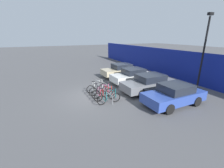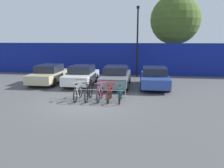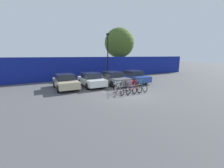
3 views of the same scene
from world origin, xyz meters
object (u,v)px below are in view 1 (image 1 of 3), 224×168
Objects in this scene: car_beige at (121,70)px; lamp_post at (204,49)px; bicycle_pink at (103,93)px; bicycle_red at (105,95)px; bike_rack at (104,91)px; bicycle_black at (99,90)px; bicycle_white at (97,88)px; car_blue at (174,95)px; car_white at (133,76)px; bicycle_teal at (109,98)px; car_grey at (149,83)px.

lamp_post is (6.45, 3.84, 2.65)m from car_beige.
bicycle_pink is 0.52m from bicycle_red.
bike_rack is 0.60m from bicycle_black.
bike_rack is 0.69× the size of car_beige.
bicycle_white is 5.72m from car_blue.
car_beige is at bearing 139.25° from bike_rack.
car_beige reaches higher than bicycle_black.
bicycle_teal is at bearing -50.91° from car_white.
bicycle_black is (-0.58, -0.15, -0.10)m from bike_rack.
car_beige is 1.03× the size of car_white.
car_grey is 2.67m from car_blue.
bike_rack is 0.60m from bicycle_red.
bike_rack is 4.78m from car_blue.
car_blue is 0.69× the size of lamp_post.
bicycle_pink is 4.87m from car_blue.
car_beige is at bearing 133.34° from bicycle_white.
bicycle_black is at bearing -45.60° from car_beige.
bicycle_black is at bearing 3.43° from bicycle_white.
car_blue reaches higher than bike_rack.
car_blue is at bearing 62.22° from bicycle_teal.
bicycle_white is at bearing 179.67° from bicycle_red.
bicycle_teal is (2.34, 0.00, 0.00)m from bicycle_white.
bicycle_teal is 7.13m from car_beige.
bicycle_black is at bearing 179.67° from bicycle_red.
car_white is 0.98× the size of car_blue.
bicycle_black is 0.29× the size of lamp_post.
car_grey reaches higher than bicycle_black.
bike_rack is 3.80m from car_grey.
bicycle_black is at bearing -176.12° from bicycle_pink.
bicycle_black is at bearing -134.58° from car_blue.
car_blue is at bearing 55.44° from bicycle_red.
bicycle_white and bicycle_red have the same top height.
car_white and car_grey have the same top height.
lamp_post is (1.36, 4.06, 2.64)m from car_grey.
car_beige and car_white have the same top height.
bicycle_red is 8.60m from lamp_post.
bicycle_red is 6.65m from car_beige.
bicycle_white is at bearing -176.97° from bicycle_black.
lamp_post is at bearing 45.94° from car_white.
lamp_post is at bearing 81.37° from bicycle_pink.
bicycle_pink is 3.95m from car_grey.
car_beige is at bearing 177.48° from car_grey.
car_white is (-2.63, 3.97, 0.31)m from bicycle_red.
bicycle_black is 1.75m from bicycle_teal.
bicycle_black is 1.00× the size of bicycle_teal.
car_beige is 7.77m from car_blue.
bicycle_teal is 0.29× the size of lamp_post.
bicycle_red is at bearing 3.88° from bicycle_pink.
car_white is 5.19m from car_blue.
bicycle_black reaches higher than bike_rack.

